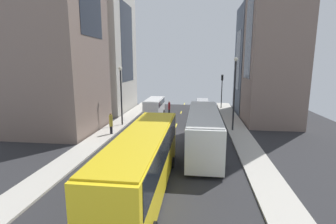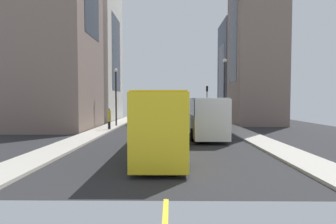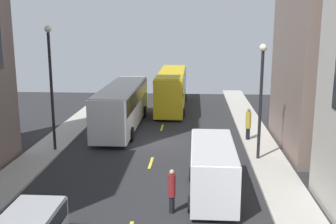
% 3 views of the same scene
% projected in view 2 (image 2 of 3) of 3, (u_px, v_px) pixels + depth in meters
% --- Properties ---
extents(ground_plane, '(40.26, 40.26, 0.00)m').
position_uv_depth(ground_plane, '(169.00, 130.00, 28.42)').
color(ground_plane, '#28282B').
extents(sidewalk_west, '(2.22, 44.00, 0.15)m').
position_uv_depth(sidewalk_west, '(234.00, 129.00, 28.35)').
color(sidewalk_west, '#B2ADA3').
rests_on(sidewalk_west, ground).
extents(sidewalk_east, '(2.22, 44.00, 0.15)m').
position_uv_depth(sidewalk_east, '(104.00, 129.00, 28.48)').
color(sidewalk_east, '#B2ADA3').
rests_on(sidewalk_east, ground).
extents(lane_stripe_0, '(0.16, 2.00, 0.01)m').
position_uv_depth(lane_stripe_0, '(170.00, 117.00, 49.40)').
color(lane_stripe_0, yellow).
rests_on(lane_stripe_0, ground).
extents(lane_stripe_1, '(0.16, 2.00, 0.01)m').
position_uv_depth(lane_stripe_1, '(170.00, 121.00, 41.01)').
color(lane_stripe_1, yellow).
rests_on(lane_stripe_1, ground).
extents(lane_stripe_2, '(0.16, 2.00, 0.01)m').
position_uv_depth(lane_stripe_2, '(169.00, 126.00, 32.61)').
color(lane_stripe_2, yellow).
rests_on(lane_stripe_2, ground).
extents(lane_stripe_3, '(0.16, 2.00, 0.01)m').
position_uv_depth(lane_stripe_3, '(169.00, 135.00, 24.22)').
color(lane_stripe_3, yellow).
rests_on(lane_stripe_3, ground).
extents(lane_stripe_4, '(0.16, 2.00, 0.01)m').
position_uv_depth(lane_stripe_4, '(168.00, 153.00, 15.83)').
color(lane_stripe_4, yellow).
rests_on(lane_stripe_4, ground).
extents(lane_stripe_5, '(0.16, 2.00, 0.01)m').
position_uv_depth(lane_stripe_5, '(166.00, 213.00, 7.44)').
color(lane_stripe_5, yellow).
rests_on(lane_stripe_5, ground).
extents(building_west_0, '(6.19, 7.18, 15.62)m').
position_uv_depth(building_west_0, '(240.00, 72.00, 42.40)').
color(building_west_0, '#4C5666').
rests_on(building_west_0, ground).
extents(building_west_1, '(6.06, 7.13, 24.85)m').
position_uv_depth(building_west_1, '(256.00, 29.00, 34.38)').
color(building_west_1, '#7A665B').
rests_on(building_west_1, ground).
extents(building_east_0, '(6.31, 10.99, 20.77)m').
position_uv_depth(building_east_0, '(96.00, 54.00, 41.09)').
color(building_east_0, '#B7B2A8').
rests_on(building_east_0, ground).
extents(city_bus_white, '(2.80, 11.92, 3.35)m').
position_uv_depth(city_bus_white, '(203.00, 113.00, 24.29)').
color(city_bus_white, silver).
rests_on(city_bus_white, ground).
extents(streetcar_yellow, '(2.70, 12.04, 3.59)m').
position_uv_depth(streetcar_yellow, '(163.00, 117.00, 16.37)').
color(streetcar_yellow, yellow).
rests_on(streetcar_yellow, ground).
extents(delivery_van_white, '(2.25, 5.90, 2.58)m').
position_uv_depth(delivery_van_white, '(145.00, 112.00, 37.08)').
color(delivery_van_white, white).
rests_on(delivery_van_white, ground).
extents(car_silver_0, '(2.03, 4.27, 1.68)m').
position_uv_depth(car_silver_0, '(189.00, 114.00, 43.31)').
color(car_silver_0, '#B7BABF').
rests_on(car_silver_0, ground).
extents(pedestrian_waiting_curb, '(0.37, 0.37, 2.21)m').
position_uv_depth(pedestrian_waiting_curb, '(109.00, 118.00, 27.67)').
color(pedestrian_waiting_curb, black).
rests_on(pedestrian_waiting_curb, ground).
extents(pedestrian_crossing_near, '(0.32, 0.32, 2.00)m').
position_uv_depth(pedestrian_crossing_near, '(159.00, 115.00, 39.04)').
color(pedestrian_crossing_near, black).
rests_on(pedestrian_crossing_near, ground).
extents(traffic_light_near_corner, '(0.32, 0.44, 5.45)m').
position_uv_depth(traffic_light_near_corner, '(207.00, 96.00, 44.63)').
color(traffic_light_near_corner, black).
rests_on(traffic_light_near_corner, ground).
extents(streetlamp_near, '(0.44, 0.44, 6.84)m').
position_uv_depth(streetlamp_near, '(116.00, 91.00, 31.64)').
color(streetlamp_near, black).
rests_on(streetlamp_near, ground).
extents(streetlamp_far, '(0.44, 0.44, 7.86)m').
position_uv_depth(streetlamp_far, '(225.00, 86.00, 30.54)').
color(streetlamp_far, black).
rests_on(streetlamp_far, ground).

